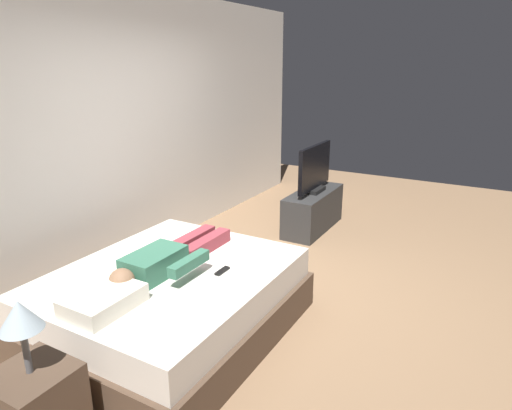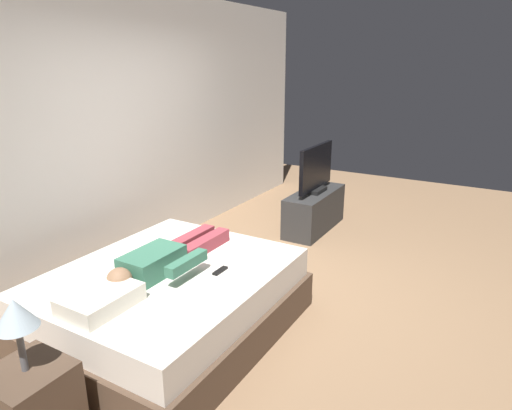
% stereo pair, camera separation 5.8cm
% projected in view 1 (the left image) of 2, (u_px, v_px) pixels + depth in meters
% --- Properties ---
extents(ground_plane, '(10.00, 10.00, 0.00)m').
position_uv_depth(ground_plane, '(290.00, 298.00, 4.15)').
color(ground_plane, '#8C6B4C').
extents(back_wall, '(6.40, 0.10, 2.80)m').
position_uv_depth(back_wall, '(148.00, 125.00, 4.96)').
color(back_wall, silver).
rests_on(back_wall, ground).
extents(bed, '(1.93, 1.61, 0.54)m').
position_uv_depth(bed, '(171.00, 302.00, 3.55)').
color(bed, brown).
rests_on(bed, ground).
extents(pillow, '(0.48, 0.34, 0.12)m').
position_uv_depth(pillow, '(104.00, 301.00, 2.92)').
color(pillow, silver).
rests_on(pillow, bed).
extents(person, '(1.26, 0.46, 0.18)m').
position_uv_depth(person, '(167.00, 258.00, 3.48)').
color(person, '#387056').
rests_on(person, bed).
extents(remote, '(0.15, 0.04, 0.02)m').
position_uv_depth(remote, '(222.00, 271.00, 3.44)').
color(remote, black).
rests_on(remote, bed).
extents(tv_stand, '(1.10, 0.40, 0.50)m').
position_uv_depth(tv_stand, '(313.00, 210.00, 5.77)').
color(tv_stand, '#2D2D2D').
rests_on(tv_stand, ground).
extents(tv, '(0.88, 0.20, 0.59)m').
position_uv_depth(tv, '(315.00, 170.00, 5.61)').
color(tv, black).
rests_on(tv, tv_stand).
extents(lamp, '(0.22, 0.22, 0.42)m').
position_uv_depth(lamp, '(20.00, 317.00, 2.27)').
color(lamp, '#59595B').
rests_on(lamp, nightstand).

